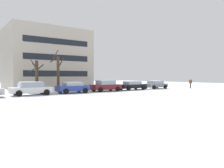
% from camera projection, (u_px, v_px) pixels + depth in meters
% --- Properties ---
extents(ground_plane, '(120.00, 120.00, 0.00)m').
position_uv_depth(ground_plane, '(3.00, 109.00, 13.90)').
color(ground_plane, white).
extents(parked_car_white, '(4.46, 2.11, 1.49)m').
position_uv_depth(parked_car_white, '(31.00, 88.00, 23.57)').
color(parked_car_white, white).
rests_on(parked_car_white, ground).
extents(parked_car_blue, '(3.94, 2.13, 1.38)m').
position_uv_depth(parked_car_blue, '(73.00, 87.00, 26.45)').
color(parked_car_blue, '#283D93').
rests_on(parked_car_blue, ground).
extents(parked_car_maroon, '(4.34, 2.06, 1.54)m').
position_uv_depth(parked_car_maroon, '(106.00, 86.00, 29.43)').
color(parked_car_maroon, maroon).
rests_on(parked_car_maroon, ground).
extents(parked_car_black, '(4.51, 2.05, 1.34)m').
position_uv_depth(parked_car_black, '(132.00, 85.00, 32.48)').
color(parked_car_black, black).
rests_on(parked_car_black, ground).
extents(parked_car_gray, '(4.11, 2.14, 1.35)m').
position_uv_depth(parked_car_gray, '(156.00, 84.00, 35.31)').
color(parked_car_gray, slate).
rests_on(parked_car_gray, ground).
extents(pedestrian_crossing, '(0.45, 0.42, 1.62)m').
position_uv_depth(pedestrian_crossing, '(191.00, 83.00, 37.01)').
color(pedestrian_crossing, black).
rests_on(pedestrian_crossing, ground).
extents(tree_far_left, '(1.80, 1.73, 4.32)m').
position_uv_depth(tree_far_left, '(37.00, 75.00, 27.70)').
color(tree_far_left, '#423326').
rests_on(tree_far_left, ground).
extents(tree_far_mid, '(1.73, 1.24, 5.66)m').
position_uv_depth(tree_far_mid, '(58.00, 72.00, 28.46)').
color(tree_far_mid, '#423326').
rests_on(tree_far_mid, ground).
extents(building_far_right, '(12.95, 9.99, 10.01)m').
position_uv_depth(building_far_right, '(47.00, 59.00, 37.00)').
color(building_far_right, '#B2A899').
rests_on(building_far_right, ground).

